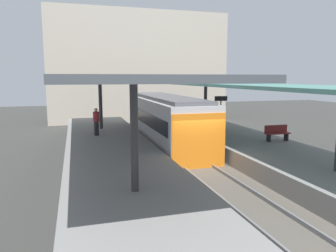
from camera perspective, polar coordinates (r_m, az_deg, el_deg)
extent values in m
plane|color=#383835|center=(15.84, 4.64, -7.65)|extent=(80.00, 80.00, 0.00)
cube|color=gray|center=(14.82, -9.30, -6.87)|extent=(4.40, 28.00, 1.00)
cube|color=gray|center=(17.40, 16.48, -4.80)|extent=(4.40, 28.00, 1.00)
cube|color=#59544C|center=(15.82, 4.64, -7.30)|extent=(3.20, 28.00, 0.20)
cube|color=slate|center=(15.54, 2.15, -6.92)|extent=(0.08, 28.00, 0.14)
cube|color=slate|center=(16.03, 7.07, -6.49)|extent=(0.08, 28.00, 0.14)
cube|color=#ADADB2|center=(20.09, -0.32, 0.65)|extent=(2.70, 10.99, 2.90)
cube|color=orange|center=(14.95, 5.51, -2.72)|extent=(2.65, 0.08, 2.60)
cube|color=black|center=(19.72, -4.15, 1.51)|extent=(0.04, 10.11, 0.76)
cube|color=black|center=(20.46, 3.37, 1.77)|extent=(0.04, 10.11, 0.76)
cube|color=#515156|center=(19.94, -0.32, 5.07)|extent=(2.16, 10.44, 0.20)
cylinder|color=#333335|center=(9.61, -6.01, -2.03)|extent=(0.24, 0.24, 3.32)
cylinder|color=#333335|center=(22.03, -11.90, 3.81)|extent=(0.24, 0.24, 3.32)
cube|color=#3D4247|center=(15.69, -10.28, 8.35)|extent=(4.18, 21.00, 0.16)
cylinder|color=#333335|center=(23.86, 6.66, 3.81)|extent=(0.24, 0.24, 2.92)
cube|color=slate|center=(18.15, 14.55, 6.99)|extent=(4.18, 21.00, 0.16)
cube|color=black|center=(18.14, 17.46, -2.05)|extent=(0.08, 0.32, 0.40)
cube|color=black|center=(18.77, 20.26, -1.84)|extent=(0.08, 0.32, 0.40)
cube|color=maroon|center=(18.41, 18.92, -1.24)|extent=(1.40, 0.40, 0.06)
cube|color=maroon|center=(18.52, 18.64, -0.45)|extent=(1.40, 0.06, 0.40)
cylinder|color=#262628|center=(21.77, 9.34, 2.35)|extent=(0.08, 0.08, 2.20)
cube|color=black|center=(21.69, 9.40, 4.84)|extent=(0.90, 0.06, 0.32)
cylinder|color=#232328|center=(19.63, -12.60, -0.44)|extent=(0.28, 0.28, 0.83)
cylinder|color=maroon|center=(19.53, -12.67, 1.63)|extent=(0.36, 0.36, 0.60)
sphere|color=beige|center=(19.49, -12.71, 2.82)|extent=(0.22, 0.22, 0.22)
cube|color=#A89E8E|center=(34.83, -5.54, 10.31)|extent=(18.00, 6.00, 11.00)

